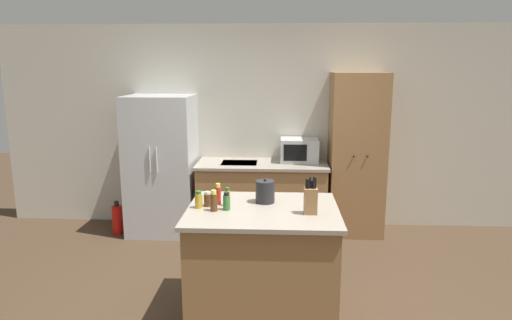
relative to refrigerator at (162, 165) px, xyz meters
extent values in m
plane|color=#423021|center=(1.43, -1.94, -0.86)|extent=(14.00, 14.00, 0.00)
cube|color=beige|center=(1.43, 0.39, 0.44)|extent=(7.20, 0.06, 2.60)
cube|color=#B7BABC|center=(0.00, 0.00, 0.00)|extent=(0.82, 0.72, 1.73)
cylinder|color=silver|center=(-0.04, -0.38, 0.14)|extent=(0.02, 0.02, 0.30)
cylinder|color=silver|center=(0.04, -0.38, 0.14)|extent=(0.02, 0.02, 0.30)
cube|color=olive|center=(1.26, 0.03, -0.43)|extent=(1.58, 0.66, 0.86)
cube|color=gray|center=(1.26, 0.03, 0.01)|extent=(1.62, 0.70, 0.03)
cube|color=#9EA0A3|center=(0.97, 0.03, 0.03)|extent=(0.44, 0.34, 0.01)
cube|color=olive|center=(2.43, 0.08, 0.14)|extent=(0.66, 0.57, 2.01)
sphere|color=black|center=(2.35, -0.22, 0.18)|extent=(0.02, 0.02, 0.02)
sphere|color=black|center=(2.51, -0.22, 0.18)|extent=(0.02, 0.02, 0.02)
cube|color=olive|center=(1.34, -1.97, -0.41)|extent=(1.17, 0.92, 0.91)
cube|color=gray|center=(1.34, -1.97, 0.06)|extent=(1.23, 0.98, 0.03)
cube|color=#B2B5B7|center=(1.72, 0.15, 0.18)|extent=(0.47, 0.37, 0.29)
cube|color=black|center=(1.67, -0.03, 0.18)|extent=(0.28, 0.01, 0.20)
cube|color=olive|center=(1.72, -2.09, 0.18)|extent=(0.10, 0.08, 0.21)
cylinder|color=black|center=(1.69, -2.08, 0.32)|extent=(0.02, 0.02, 0.08)
cylinder|color=black|center=(1.70, -2.09, 0.32)|extent=(0.02, 0.02, 0.07)
cylinder|color=black|center=(1.71, -2.08, 0.33)|extent=(0.02, 0.02, 0.09)
cylinder|color=black|center=(1.73, -2.08, 0.32)|extent=(0.02, 0.02, 0.06)
cylinder|color=black|center=(1.74, -2.09, 0.33)|extent=(0.02, 0.02, 0.10)
cylinder|color=black|center=(1.75, -2.08, 0.33)|extent=(0.02, 0.02, 0.09)
cylinder|color=#B2281E|center=(0.97, -1.87, 0.15)|extent=(0.05, 0.05, 0.15)
cylinder|color=#E5DB4C|center=(0.97, -1.87, 0.24)|extent=(0.04, 0.04, 0.03)
cylinder|color=gold|center=(0.82, -1.98, 0.14)|extent=(0.06, 0.06, 0.12)
cylinder|color=#286628|center=(0.82, -1.98, 0.21)|extent=(0.05, 0.05, 0.03)
cylinder|color=#563319|center=(0.89, -1.93, 0.13)|extent=(0.06, 0.06, 0.10)
cylinder|color=silver|center=(0.89, -1.93, 0.19)|extent=(0.04, 0.04, 0.02)
cylinder|color=#337033|center=(1.05, -2.02, 0.14)|extent=(0.06, 0.06, 0.12)
cylinder|color=black|center=(1.05, -2.02, 0.21)|extent=(0.04, 0.04, 0.03)
cylinder|color=#563319|center=(0.96, -2.05, 0.15)|extent=(0.06, 0.06, 0.14)
cylinder|color=#E5DB4C|center=(0.96, -2.05, 0.24)|extent=(0.04, 0.04, 0.03)
cylinder|color=orange|center=(1.05, -1.91, 0.14)|extent=(0.04, 0.04, 0.13)
cylinder|color=#286628|center=(1.05, -1.91, 0.22)|extent=(0.03, 0.03, 0.03)
cylinder|color=#232326|center=(1.36, -1.80, 0.17)|extent=(0.16, 0.16, 0.19)
sphere|color=#262628|center=(1.36, -1.80, 0.28)|extent=(0.02, 0.02, 0.02)
cylinder|color=red|center=(-0.55, -0.15, -0.68)|extent=(0.13, 0.13, 0.36)
cylinder|color=black|center=(-0.55, -0.15, -0.47)|extent=(0.06, 0.06, 0.06)
camera|label=1|loc=(1.47, -5.52, 1.22)|focal=32.00mm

